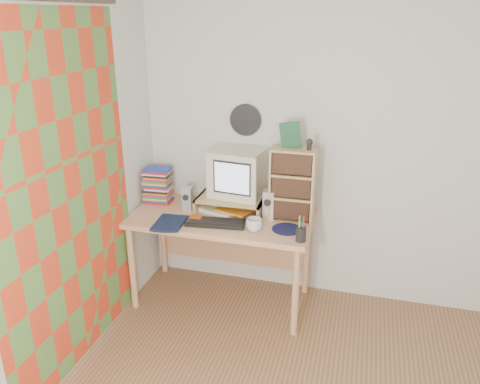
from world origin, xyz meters
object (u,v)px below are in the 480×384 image
Objects in this scene: crt_monitor at (237,174)px; keyboard at (216,223)px; diary at (156,220)px; dvd_stack at (158,185)px; cd_rack at (292,184)px; desk at (224,228)px; mug at (254,225)px.

crt_monitor is 0.43m from keyboard.
diary is (-0.43, -0.10, 0.01)m from keyboard.
cd_rack is at bearing -6.05° from dvd_stack.
mug reaches higher than desk.
mug is (-0.22, -0.29, -0.23)m from cd_rack.
diary is (-0.42, -0.33, 0.16)m from desk.
desk is at bearing 86.42° from keyboard.
cd_rack is 1.05m from diary.
crt_monitor reaches higher than diary.
crt_monitor is at bearing 34.36° from diary.
keyboard reaches higher than desk.
crt_monitor is at bearing 173.55° from cd_rack.
desk is at bearing -11.60° from dvd_stack.
cd_rack is 2.13× the size of diary.
desk is at bearing -176.01° from cd_rack.
cd_rack is at bearing 4.19° from desk.
cd_rack is (1.11, -0.04, 0.13)m from dvd_stack.
dvd_stack reaches higher than desk.
crt_monitor is 0.70× the size of cd_rack.
diary is at bearing -72.24° from dvd_stack.
crt_monitor is 1.31× the size of dvd_stack.
keyboard is 0.68m from dvd_stack.
cd_rack reaches higher than diary.
dvd_stack is 1.12m from cd_rack.
desk is 2.56× the size of cd_rack.
keyboard is at bearing -152.85° from cd_rack.
crt_monitor is 0.88× the size of keyboard.
keyboard is 1.49× the size of dvd_stack.
keyboard is 0.64m from cd_rack.
diary is at bearing -174.09° from mug.
crt_monitor reaches higher than keyboard.
mug is (0.22, -0.34, -0.26)m from crt_monitor.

